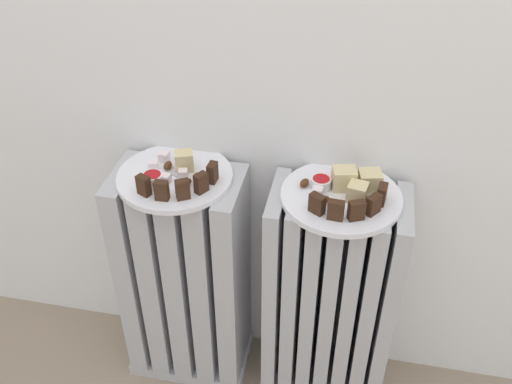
{
  "coord_description": "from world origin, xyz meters",
  "views": [
    {
      "loc": [
        0.19,
        -0.65,
        1.31
      ],
      "look_at": [
        0.0,
        0.28,
        0.59
      ],
      "focal_mm": 40.64,
      "sensor_mm": 36.0,
      "label": 1
    }
  ],
  "objects": [
    {
      "name": "marble_cake_slice_right_2",
      "position": [
        0.23,
        0.31,
        0.63
      ],
      "size": [
        0.05,
        0.05,
        0.04
      ],
      "primitive_type": "cube",
      "rotation": [
        0.0,
        0.0,
        0.22
      ],
      "color": "beige",
      "rests_on": "plate_right"
    },
    {
      "name": "medjool_date_right_3",
      "position": [
        0.1,
        0.29,
        0.62
      ],
      "size": [
        0.02,
        0.03,
        0.02
      ],
      "primitive_type": "ellipsoid",
      "rotation": [
        0.0,
        0.0,
        1.13
      ],
      "color": "#4C2814",
      "rests_on": "plate_right"
    },
    {
      "name": "dark_cake_slice_right_1",
      "position": [
        0.17,
        0.2,
        0.63
      ],
      "size": [
        0.03,
        0.02,
        0.04
      ],
      "primitive_type": "cube",
      "rotation": [
        0.0,
        0.0,
        -0.07
      ],
      "color": "#382114",
      "rests_on": "plate_right"
    },
    {
      "name": "turkish_delight_left_3",
      "position": [
        -0.15,
        0.27,
        0.62
      ],
      "size": [
        0.02,
        0.02,
        0.02
      ],
      "primitive_type": "cube",
      "rotation": [
        0.0,
        0.0,
        0.25
      ],
      "color": "white",
      "rests_on": "plate_left"
    },
    {
      "name": "medjool_date_right_0",
      "position": [
        0.19,
        0.34,
        0.62
      ],
      "size": [
        0.03,
        0.03,
        0.02
      ],
      "primitive_type": "ellipsoid",
      "rotation": [
        0.0,
        0.0,
        2.7
      ],
      "color": "#4C2814",
      "rests_on": "plate_right"
    },
    {
      "name": "dark_cake_slice_left_4",
      "position": [
        -0.09,
        0.27,
        0.63
      ],
      "size": [
        0.02,
        0.03,
        0.04
      ],
      "primitive_type": "cube",
      "rotation": [
        0.0,
        0.0,
        1.49
      ],
      "color": "#382114",
      "rests_on": "plate_left"
    },
    {
      "name": "dark_cake_slice_left_3",
      "position": [
        -0.1,
        0.23,
        0.63
      ],
      "size": [
        0.03,
        0.03,
        0.04
      ],
      "primitive_type": "cube",
      "rotation": [
        0.0,
        0.0,
        1.0
      ],
      "color": "#382114",
      "rests_on": "plate_left"
    },
    {
      "name": "dark_cake_slice_left_0",
      "position": [
        -0.21,
        0.2,
        0.63
      ],
      "size": [
        0.03,
        0.03,
        0.04
      ],
      "primitive_type": "cube",
      "rotation": [
        0.0,
        0.0,
        -0.46
      ],
      "color": "#382114",
      "rests_on": "plate_left"
    },
    {
      "name": "medjool_date_left_0",
      "position": [
        -0.14,
        0.25,
        0.62
      ],
      "size": [
        0.03,
        0.03,
        0.02
      ],
      "primitive_type": "ellipsoid",
      "rotation": [
        0.0,
        0.0,
        0.95
      ],
      "color": "#4C2814",
      "rests_on": "plate_left"
    },
    {
      "name": "jam_bowl_left",
      "position": [
        -0.21,
        0.25,
        0.62
      ],
      "size": [
        0.04,
        0.04,
        0.02
      ],
      "color": "white",
      "rests_on": "plate_left"
    },
    {
      "name": "medjool_date_left_2",
      "position": [
        -0.19,
        0.3,
        0.62
      ],
      "size": [
        0.02,
        0.03,
        0.02
      ],
      "primitive_type": "ellipsoid",
      "rotation": [
        0.0,
        0.0,
        1.51
      ],
      "color": "#4C2814",
      "rests_on": "plate_left"
    },
    {
      "name": "radiator_right",
      "position": [
        0.17,
        0.28,
        0.29
      ],
      "size": [
        0.3,
        0.17,
        0.6
      ],
      "color": "#B2B2B7",
      "rests_on": "ground_plane"
    },
    {
      "name": "dark_cake_slice_left_1",
      "position": [
        -0.17,
        0.19,
        0.63
      ],
      "size": [
        0.03,
        0.02,
        0.04
      ],
      "primitive_type": "cube",
      "rotation": [
        0.0,
        0.0,
        0.03
      ],
      "color": "#382114",
      "rests_on": "plate_left"
    },
    {
      "name": "turkish_delight_right_0",
      "position": [
        0.14,
        0.32,
        0.62
      ],
      "size": [
        0.02,
        0.02,
        0.02
      ],
      "primitive_type": "cube",
      "rotation": [
        0.0,
        0.0,
        0.05
      ],
      "color": "white",
      "rests_on": "plate_right"
    },
    {
      "name": "marble_cake_slice_right_0",
      "position": [
        0.2,
        0.27,
        0.63
      ],
      "size": [
        0.04,
        0.04,
        0.04
      ],
      "primitive_type": "cube",
      "rotation": [
        0.0,
        0.0,
        -0.19
      ],
      "color": "beige",
      "rests_on": "plate_right"
    },
    {
      "name": "marble_cake_slice_left_0",
      "position": [
        -0.16,
        0.3,
        0.63
      ],
      "size": [
        0.05,
        0.04,
        0.04
      ],
      "primitive_type": "cube",
      "rotation": [
        0.0,
        0.0,
        0.33
      ],
      "color": "beige",
      "rests_on": "plate_left"
    },
    {
      "name": "fork",
      "position": [
        -0.18,
        0.25,
        0.61
      ],
      "size": [
        0.06,
        0.1,
        0.0
      ],
      "color": "#B7B7BC",
      "rests_on": "plate_left"
    },
    {
      "name": "turkish_delight_right_1",
      "position": [
        0.13,
        0.27,
        0.62
      ],
      "size": [
        0.02,
        0.02,
        0.02
      ],
      "primitive_type": "cube",
      "rotation": [
        0.0,
        0.0,
        1.5
      ],
      "color": "white",
      "rests_on": "plate_right"
    },
    {
      "name": "dark_cake_slice_right_0",
      "position": [
        0.13,
        0.21,
        0.63
      ],
      "size": [
        0.03,
        0.03,
        0.04
      ],
      "primitive_type": "cube",
      "rotation": [
        0.0,
        0.0,
        -0.57
      ],
      "color": "#382114",
      "rests_on": "plate_right"
    },
    {
      "name": "turkish_delight_left_0",
      "position": [
        -0.18,
        0.25,
        0.62
      ],
      "size": [
        0.02,
        0.02,
        0.02
      ],
      "primitive_type": "cube",
      "rotation": [
        0.0,
        0.0,
        1.37
      ],
      "color": "white",
      "rests_on": "plate_left"
    },
    {
      "name": "dark_cake_slice_right_4",
      "position": [
        0.25,
        0.27,
        0.63
      ],
      "size": [
        0.02,
        0.03,
        0.04
      ],
      "primitive_type": "cube",
      "rotation": [
        0.0,
        0.0,
        1.43
      ],
      "color": "#382114",
      "rests_on": "plate_right"
    },
    {
      "name": "marble_cake_slice_right_1",
      "position": [
        0.18,
        0.3,
        0.63
      ],
      "size": [
        0.05,
        0.05,
        0.04
      ],
      "primitive_type": "cube",
      "rotation": [
        0.0,
        0.0,
        0.23
      ],
      "color": "beige",
      "rests_on": "plate_right"
    },
    {
      "name": "jam_bowl_right",
      "position": [
        0.13,
        0.3,
        0.62
      ],
      "size": [
        0.04,
        0.04,
        0.02
      ],
      "color": "white",
      "rests_on": "plate_right"
    },
    {
      "name": "dark_cake_slice_left_2",
      "position": [
        -0.13,
        0.21,
        0.63
      ],
      "size": [
        0.03,
        0.03,
        0.04
      ],
      "primitive_type": "cube",
      "rotation": [
        0.0,
        0.0,
        0.52
      ],
      "color": "#382114",
      "rests_on": "plate_left"
    },
    {
      "name": "plate_left",
      "position": [
        -0.17,
        0.28,
        0.6
      ],
      "size": [
        0.24,
        0.24,
        0.01
      ],
      "primitive_type": "cylinder",
      "color": "white",
      "rests_on": "radiator_left"
    },
    {
      "name": "plate_right",
      "position": [
        0.17,
        0.28,
        0.6
      ],
      "size": [
        0.24,
        0.24,
        0.01
      ],
      "primitive_type": "cylinder",
      "color": "white",
      "rests_on": "radiator_right"
    },
    {
      "name": "medjool_date_left_1",
      "position": [
        -0.12,
        0.27,
        0.62
      ],
      "size": [
        0.03,
        0.03,
        0.02
      ],
      "primitive_type": "ellipsoid",
      "rotation": [
        0.0,
        0.0,
        2.09
      ],
      "color": "#4C2814",
      "rests_on": "plate_left"
    },
    {
      "name": "medjool_date_right_2",
      "position": [
        0.21,
        0.24,
        0.62
      ],
      "size": [
        0.03,
        0.03,
        0.02
      ],
      "primitive_type": "ellipsoid",
      "rotation": [
        0.0,
        0.0,
        1.15
      ],
      "color": "#4C2814",
      "rests_on": "plate_right"
    },
    {
      "name": "dark_cake_slice_right_3",
      "position": [
        0.24,
        0.23,
        0.63
      ],
      "size": [
        0.03,
        0.03,
        0.04
      ],
      "primitive_type": "cube",
      "rotation": [
        0.0,
        0.0,
        0.93
      ],
      "color": "#382114",
      "rests_on": "plate_right"
    },
    {
      "name": "turkish_delight_left_1",
      "position": [
        -0.21,
        0.33,
        0.62
      ],
      "size": [
        0.02,
        0.02,
        0.02
      ],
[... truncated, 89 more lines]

